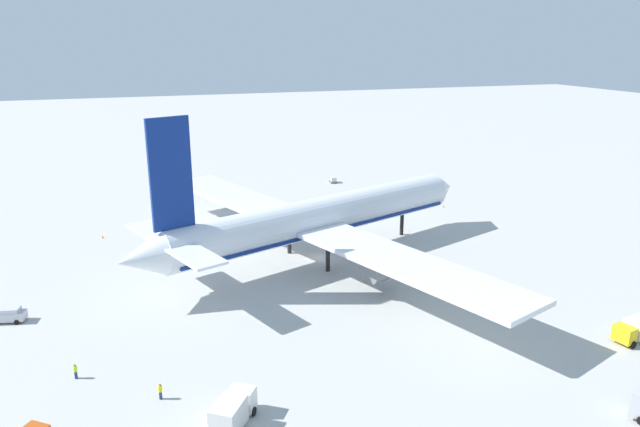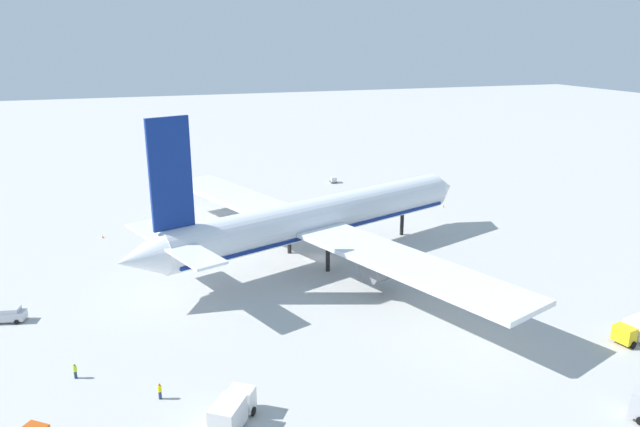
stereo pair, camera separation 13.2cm
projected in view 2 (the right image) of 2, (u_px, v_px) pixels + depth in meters
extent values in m
plane|color=#B2B2AD|center=(321.00, 258.00, 99.46)|extent=(600.00, 600.00, 0.00)
cylinder|color=silver|center=(321.00, 216.00, 97.35)|extent=(54.46, 24.77, 6.39)
cone|color=silver|center=(442.00, 188.00, 115.50)|extent=(6.92, 7.62, 6.26)
cone|color=silver|center=(140.00, 258.00, 78.83)|extent=(8.06, 7.87, 6.07)
cube|color=navy|center=(171.00, 174.00, 78.83)|extent=(5.82, 2.50, 15.25)
cube|color=silver|center=(153.00, 231.00, 85.95)|extent=(7.72, 11.47, 0.36)
cube|color=silver|center=(193.00, 255.00, 76.58)|extent=(7.72, 11.47, 0.36)
cube|color=silver|center=(237.00, 197.00, 112.56)|extent=(21.29, 38.78, 0.70)
cylinder|color=slate|center=(258.00, 215.00, 109.59)|extent=(5.87, 5.48, 4.11)
cube|color=silver|center=(408.00, 264.00, 79.37)|extent=(21.29, 38.78, 0.70)
cylinder|color=slate|center=(383.00, 267.00, 84.91)|extent=(6.93, 5.78, 4.02)
cylinder|color=black|center=(402.00, 224.00, 110.50)|extent=(0.70, 0.70, 4.13)
cylinder|color=black|center=(289.00, 242.00, 101.09)|extent=(0.70, 0.70, 4.13)
cylinder|color=black|center=(328.00, 259.00, 93.32)|extent=(0.70, 0.70, 4.13)
cube|color=navy|center=(321.00, 226.00, 97.86)|extent=(52.26, 23.71, 0.50)
cube|color=yellow|center=(624.00, 334.00, 71.04)|extent=(2.12, 2.65, 1.91)
cube|color=silver|center=(639.00, 327.00, 72.47)|extent=(3.88, 3.01, 2.23)
cube|color=black|center=(622.00, 332.00, 70.62)|extent=(0.48, 1.96, 0.84)
cylinder|color=black|center=(633.00, 345.00, 70.43)|extent=(0.94, 0.47, 0.90)
cylinder|color=black|center=(615.00, 337.00, 72.37)|extent=(0.94, 0.47, 0.90)
cylinder|color=black|center=(633.00, 330.00, 74.12)|extent=(0.94, 0.47, 0.90)
cube|color=white|center=(241.00, 398.00, 58.12)|extent=(3.06, 2.88, 2.24)
cube|color=silver|center=(228.00, 416.00, 55.13)|extent=(4.15, 4.43, 2.65)
cube|color=black|center=(244.00, 390.00, 58.54)|extent=(1.76, 1.27, 0.98)
cylinder|color=black|center=(230.00, 407.00, 58.61)|extent=(0.76, 0.91, 0.90)
cylinder|color=black|center=(253.00, 411.00, 57.95)|extent=(0.76, 0.91, 0.90)
cube|color=silver|center=(6.00, 316.00, 76.92)|extent=(5.02, 2.87, 1.10)
cube|color=silver|center=(7.00, 310.00, 76.71)|extent=(3.32, 2.31, 0.55)
cylinder|color=black|center=(17.00, 322.00, 76.35)|extent=(0.67, 0.36, 0.64)
cylinder|color=black|center=(22.00, 316.00, 78.12)|extent=(0.67, 0.36, 0.64)
cube|color=#595B60|center=(334.00, 182.00, 150.71)|extent=(1.68, 2.54, 0.15)
cylinder|color=#333338|center=(335.00, 183.00, 149.31)|extent=(0.15, 0.61, 0.08)
cube|color=silver|center=(334.00, 179.00, 150.53)|extent=(1.50, 2.14, 1.12)
cylinder|color=black|center=(337.00, 183.00, 150.02)|extent=(0.17, 0.41, 0.40)
cylinder|color=black|center=(332.00, 183.00, 149.74)|extent=(0.17, 0.41, 0.40)
cylinder|color=black|center=(335.00, 181.00, 151.72)|extent=(0.17, 0.41, 0.40)
cylinder|color=black|center=(330.00, 181.00, 151.44)|extent=(0.17, 0.41, 0.40)
cylinder|color=navy|center=(76.00, 375.00, 64.27)|extent=(0.45, 0.45, 0.85)
cylinder|color=#B2F219|center=(75.00, 369.00, 64.06)|extent=(0.56, 0.56, 0.64)
sphere|color=#8C6647|center=(74.00, 365.00, 63.93)|extent=(0.23, 0.23, 0.23)
cylinder|color=navy|center=(160.00, 395.00, 60.59)|extent=(0.43, 0.43, 0.88)
cylinder|color=yellow|center=(160.00, 389.00, 60.37)|extent=(0.54, 0.54, 0.66)
sphere|color=#8C6647|center=(159.00, 385.00, 60.24)|extent=(0.24, 0.24, 0.24)
cone|color=orange|center=(103.00, 237.00, 109.21)|extent=(0.36, 0.36, 0.55)
cone|color=orange|center=(444.00, 206.00, 128.88)|extent=(0.36, 0.36, 0.55)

